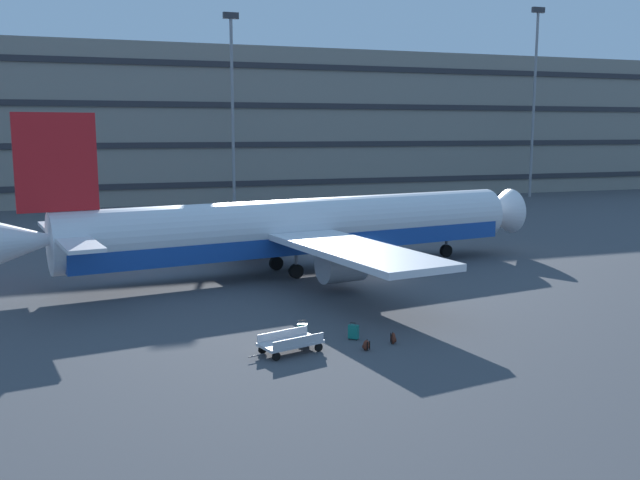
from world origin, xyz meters
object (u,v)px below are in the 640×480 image
Objects in this scene: suitcase_laid_flat at (353,332)px; backpack_scuffed at (393,338)px; backpack_orange at (366,345)px; baggage_cart at (291,343)px; suitcase_navy at (302,330)px; airliner at (297,229)px.

backpack_scuffed is (1.41, -1.17, -0.11)m from suitcase_laid_flat.
baggage_cart is (-3.10, 0.74, 0.21)m from backpack_orange.
suitcase_navy is at bearing 128.61° from backpack_orange.
baggage_cart is at bearing -121.18° from suitcase_navy.
airliner is at bearing 83.17° from backpack_orange.
suitcase_laid_flat is 0.23× the size of baggage_cart.
airliner reaches higher than backpack_scuffed.
backpack_orange is at bearing -51.39° from suitcase_navy.
suitcase_laid_flat is 3.29m from baggage_cart.
backpack_scuffed is (-0.49, -15.90, -2.64)m from airliner.
backpack_orange is at bearing -96.83° from airliner.
suitcase_navy is (-3.98, -13.81, -2.53)m from airliner.
airliner reaches higher than baggage_cart.
suitcase_navy is 1.52× the size of backpack_scuffed.
airliner is at bearing 72.02° from baggage_cart.
suitcase_laid_flat reaches higher than backpack_scuffed.
backpack_orange is 0.15× the size of baggage_cart.
suitcase_navy reaches higher than baggage_cart.
backpack_orange is at bearing -13.44° from baggage_cart.
suitcase_laid_flat is 1.57× the size of backpack_orange.
suitcase_navy is at bearing 156.15° from suitcase_laid_flat.
suitcase_navy is at bearing 149.08° from backpack_scuffed.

